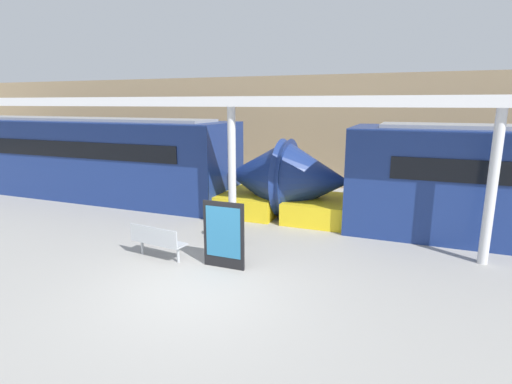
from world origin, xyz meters
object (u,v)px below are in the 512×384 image
Objects in this scene: support_column_far at (492,189)px; trash_bin at (231,225)px; bench_near at (157,240)px; support_column_near at (232,171)px; train_right at (86,159)px; poster_board at (224,235)px.

trash_bin is at bearing -171.83° from support_column_far.
support_column_far is (6.27, 0.90, 1.33)m from trash_bin.
support_column_near is at bearing 80.23° from bench_near.
train_right is 8.08m from support_column_near.
train_right is at bearing 171.11° from support_column_far.
bench_near is 0.41× the size of support_column_far.
support_column_near is at bearing 180.00° from support_column_far.
trash_bin is at bearing 109.35° from poster_board.
bench_near is 0.95× the size of poster_board.
trash_bin is (8.14, -3.15, -1.02)m from train_right.
support_column_far is (6.65, 0.00, 0.00)m from support_column_near.
bench_near is (6.95, -4.94, -1.02)m from train_right.
train_right reaches higher than poster_board.
poster_board is (0.58, -1.64, 0.30)m from trash_bin.
poster_board reaches higher than trash_bin.
support_column_far is at bearing 0.00° from support_column_near.
poster_board is at bearing 11.57° from bench_near.
train_right is 8.78m from trash_bin.
train_right is 11.63× the size of bench_near.
poster_board reaches higher than bench_near.
trash_bin is (1.19, 1.79, 0.00)m from bench_near.
poster_board is 2.91m from support_column_near.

